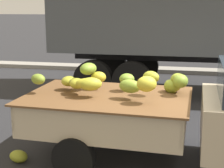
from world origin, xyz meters
The scene contains 4 objects.
ground centered at (0.00, 0.00, 0.00)m, with size 220.00×220.00×0.00m, color #28282B.
curb_strip centered at (0.00, 7.85, 0.08)m, with size 80.00×0.80×0.16m, color gray.
pickup_truck centered at (0.69, -0.26, 0.89)m, with size 4.77×2.05×1.70m.
fallen_banana_bunch_near_tailgate centered at (-2.54, -0.70, 0.10)m, with size 0.32×0.22×0.20m, color #A2A92D.
Camera 1 is at (0.02, -5.49, 2.49)m, focal length 54.85 mm.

